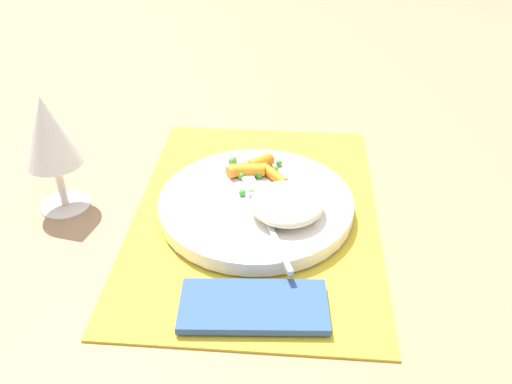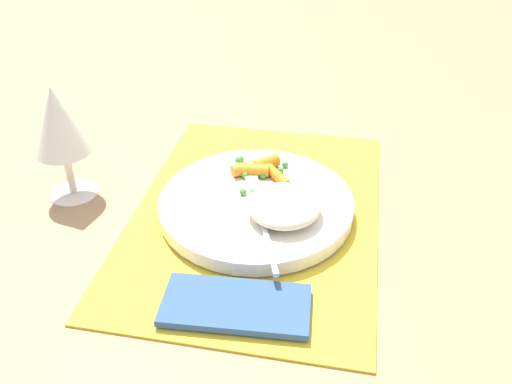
# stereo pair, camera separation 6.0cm
# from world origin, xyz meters

# --- Properties ---
(ground_plane) EXTENTS (2.40, 2.40, 0.00)m
(ground_plane) POSITION_xyz_m (0.00, 0.00, 0.00)
(ground_plane) COLOR #997551
(placemat) EXTENTS (0.43, 0.30, 0.01)m
(placemat) POSITION_xyz_m (0.00, 0.00, 0.00)
(placemat) COLOR gold
(placemat) RESTS_ON ground_plane
(plate) EXTENTS (0.24, 0.24, 0.02)m
(plate) POSITION_xyz_m (0.00, 0.00, 0.02)
(plate) COLOR silver
(plate) RESTS_ON placemat
(rice_mound) EXTENTS (0.09, 0.09, 0.03)m
(rice_mound) POSITION_xyz_m (-0.03, -0.04, 0.04)
(rice_mound) COLOR beige
(rice_mound) RESTS_ON plate
(carrot_portion) EXTENTS (0.07, 0.08, 0.02)m
(carrot_portion) POSITION_xyz_m (0.06, 0.01, 0.03)
(carrot_portion) COLOR orange
(carrot_portion) RESTS_ON plate
(pea_scatter) EXTENTS (0.09, 0.07, 0.01)m
(pea_scatter) POSITION_xyz_m (0.05, 0.01, 0.03)
(pea_scatter) COLOR #4F9741
(pea_scatter) RESTS_ON plate
(fork) EXTENTS (0.18, 0.07, 0.01)m
(fork) POSITION_xyz_m (-0.03, -0.01, 0.03)
(fork) COLOR #BCBCBC
(fork) RESTS_ON plate
(wine_glass) EXTENTS (0.07, 0.07, 0.15)m
(wine_glass) POSITION_xyz_m (0.00, 0.25, 0.10)
(wine_glass) COLOR silver
(wine_glass) RESTS_ON ground_plane
(napkin) EXTENTS (0.08, 0.15, 0.01)m
(napkin) POSITION_xyz_m (-0.17, -0.01, 0.01)
(napkin) COLOR #33518C
(napkin) RESTS_ON placemat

